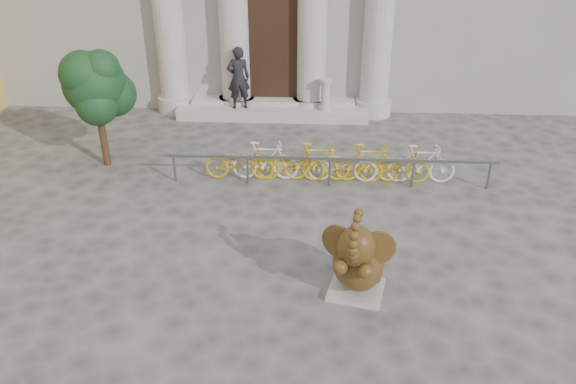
# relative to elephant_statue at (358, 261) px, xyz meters

# --- Properties ---
(ground) EXTENTS (80.00, 80.00, 0.00)m
(ground) POSITION_rel_elephant_statue_xyz_m (-2.17, -0.47, -0.68)
(ground) COLOR #474442
(ground) RESTS_ON ground
(entrance_steps) EXTENTS (6.00, 1.20, 0.36)m
(entrance_steps) POSITION_rel_elephant_statue_xyz_m (-2.17, 8.93, -0.50)
(entrance_steps) COLOR #A8A59E
(entrance_steps) RESTS_ON ground
(elephant_statue) EXTENTS (1.23, 1.47, 1.88)m
(elephant_statue) POSITION_rel_elephant_statue_xyz_m (0.00, 0.00, 0.00)
(elephant_statue) COLOR #A8A59E
(elephant_statue) RESTS_ON ground
(bike_rack) EXTENTS (8.00, 0.53, 1.00)m
(bike_rack) POSITION_rel_elephant_statue_xyz_m (-0.44, 4.45, -0.18)
(bike_rack) COLOR slate
(bike_rack) RESTS_ON ground
(tree) EXTENTS (1.76, 1.60, 3.05)m
(tree) POSITION_rel_elephant_statue_xyz_m (-6.22, 5.07, 1.45)
(tree) COLOR #332114
(tree) RESTS_ON ground
(pedestrian) EXTENTS (0.79, 0.62, 1.92)m
(pedestrian) POSITION_rel_elephant_statue_xyz_m (-3.20, 8.69, 0.64)
(pedestrian) COLOR black
(pedestrian) RESTS_ON entrance_steps
(balustrade_post) EXTENTS (0.40, 0.40, 0.99)m
(balustrade_post) POSITION_rel_elephant_statue_xyz_m (-0.51, 8.63, 0.13)
(balustrade_post) COLOR #A8A59E
(balustrade_post) RESTS_ON entrance_steps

